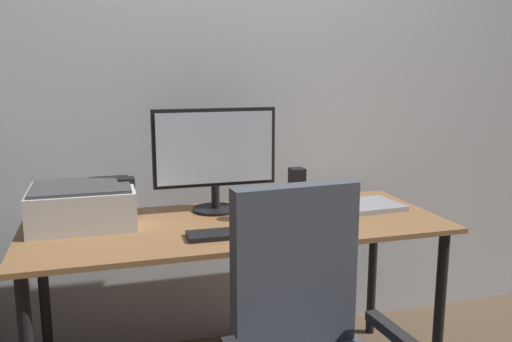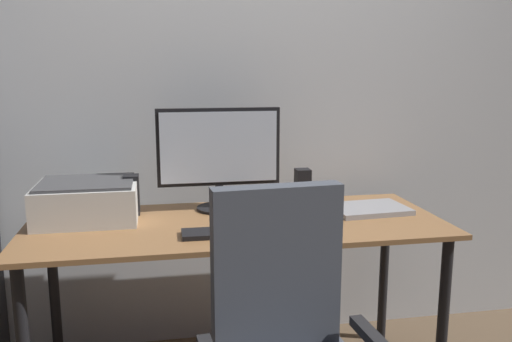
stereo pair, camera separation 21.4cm
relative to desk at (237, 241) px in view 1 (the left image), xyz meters
The scene contains 10 objects.
back_wall 0.82m from the desk, 90.00° to the left, with size 6.40×0.10×2.60m, color silver.
desk is the anchor object (origin of this frame).
monitor 0.39m from the desk, 103.16° to the left, with size 0.53×0.20×0.45m.
keyboard 0.21m from the desk, 117.05° to the right, with size 0.29×0.11×0.02m, color black.
mouse 0.24m from the desk, 51.67° to the right, with size 0.06×0.10×0.03m, color black.
coffee_mug 0.15m from the desk, 21.14° to the left, with size 0.09×0.07×0.11m.
laptop 0.60m from the desk, ahead, with size 0.32×0.23×0.02m, color #99999E.
speaker_left 0.49m from the desk, 155.67° to the left, with size 0.06×0.07×0.17m, color black.
speaker_right 0.41m from the desk, 30.10° to the left, with size 0.06×0.07×0.17m, color black.
printer 0.63m from the desk, 166.75° to the left, with size 0.40×0.34×0.16m.
Camera 1 is at (-0.51, -2.02, 1.35)m, focal length 37.40 mm.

